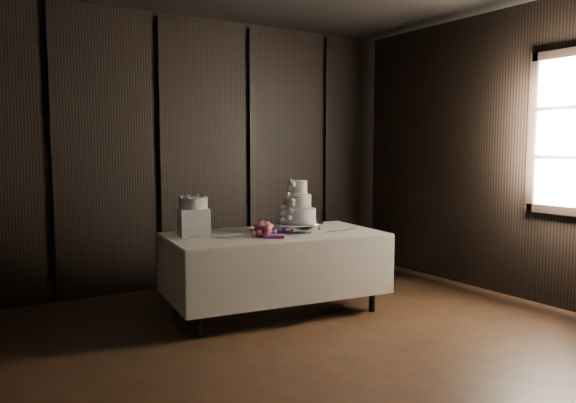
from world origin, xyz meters
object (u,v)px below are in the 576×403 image
at_px(display_table, 275,269).
at_px(cake_stand, 298,227).
at_px(box_pedestal, 194,222).
at_px(bouquet, 263,230).
at_px(wedding_cake, 297,206).
at_px(small_cake, 193,203).

xyz_separation_m(display_table, cake_stand, (0.25, -0.03, 0.39)).
relative_size(cake_stand, box_pedestal, 1.86).
bearing_deg(bouquet, display_table, 33.21).
relative_size(wedding_cake, small_cake, 1.54).
xyz_separation_m(display_table, small_cake, (-0.71, 0.24, 0.64)).
relative_size(cake_stand, small_cake, 1.87).
xyz_separation_m(cake_stand, bouquet, (-0.44, -0.10, 0.02)).
relative_size(cake_stand, bouquet, 1.24).
bearing_deg(cake_stand, small_cake, 164.13).
relative_size(display_table, cake_stand, 4.32).
distance_m(cake_stand, wedding_cake, 0.21).
xyz_separation_m(wedding_cake, small_cake, (-0.93, 0.29, 0.05)).
bearing_deg(cake_stand, display_table, 173.46).
height_order(display_table, bouquet, bouquet).
height_order(box_pedestal, small_cake, small_cake).
distance_m(bouquet, box_pedestal, 0.64).
bearing_deg(wedding_cake, cake_stand, 16.79).
bearing_deg(box_pedestal, small_cake, 0.00).
xyz_separation_m(cake_stand, small_cake, (-0.96, 0.27, 0.26)).
bearing_deg(wedding_cake, box_pedestal, 149.75).
bearing_deg(bouquet, small_cake, 144.15).
bearing_deg(bouquet, cake_stand, 12.52).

